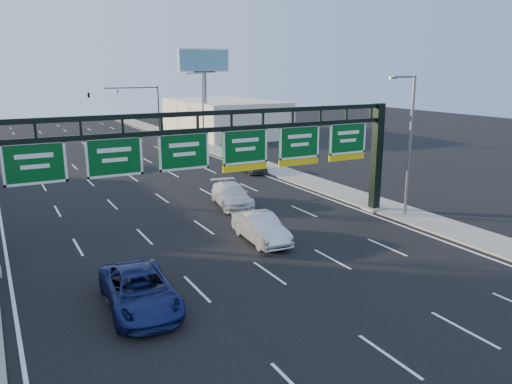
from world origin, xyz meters
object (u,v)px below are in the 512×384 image
sign_gantry (218,157)px  car_silver_sedan (261,228)px  car_blue_suv (140,290)px  car_white_wagon (232,195)px

sign_gantry → car_silver_sedan: 4.61m
car_blue_suv → car_white_wagon: 15.84m
car_blue_suv → car_silver_sedan: bearing=33.4°
car_silver_sedan → sign_gantry: bearing=134.6°
car_silver_sedan → car_blue_suv: bearing=-146.7°
car_silver_sedan → car_white_wagon: car_silver_sedan is taller
sign_gantry → car_blue_suv: (-6.47, -6.59, -3.86)m
car_silver_sedan → car_white_wagon: (1.87, 7.58, -0.02)m
car_blue_suv → car_silver_sedan: car_silver_sedan is taller
car_blue_suv → car_silver_sedan: (8.14, 4.69, 0.01)m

